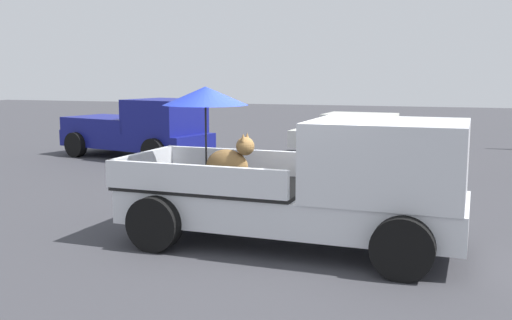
# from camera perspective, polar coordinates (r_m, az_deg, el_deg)

# --- Properties ---
(ground_plane) EXTENTS (80.00, 80.00, 0.00)m
(ground_plane) POSITION_cam_1_polar(r_m,az_deg,el_deg) (9.01, 3.32, -8.10)
(ground_plane) COLOR #38383D
(pickup_truck_main) EXTENTS (5.11, 2.38, 2.35)m
(pickup_truck_main) POSITION_cam_1_polar(r_m,az_deg,el_deg) (8.67, 6.01, -2.13)
(pickup_truck_main) COLOR black
(pickup_truck_main) RESTS_ON ground
(pickup_truck_red) EXTENTS (5.09, 3.06, 1.80)m
(pickup_truck_red) POSITION_cam_1_polar(r_m,az_deg,el_deg) (18.40, -11.05, 2.93)
(pickup_truck_red) COLOR black
(pickup_truck_red) RESTS_ON ground
(parked_sedan_far) EXTENTS (4.42, 2.23, 1.33)m
(parked_sedan_far) POSITION_cam_1_polar(r_m,az_deg,el_deg) (18.54, 10.10, 2.58)
(parked_sedan_far) COLOR black
(parked_sedan_far) RESTS_ON ground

